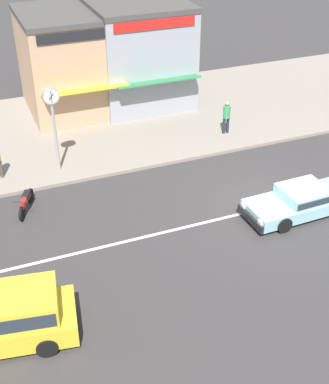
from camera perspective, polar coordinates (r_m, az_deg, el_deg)
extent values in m
plane|color=#383535|center=(21.22, 11.15, -1.58)|extent=(160.00, 160.00, 0.00)
cube|color=silver|center=(21.22, 11.15, -1.57)|extent=(50.40, 0.14, 0.01)
cube|color=gray|center=(28.59, 1.10, 8.49)|extent=(68.00, 10.00, 0.15)
cube|color=yellow|center=(15.51, -17.17, -11.65)|extent=(3.32, 2.09, 0.70)
cube|color=#28333D|center=(15.51, -17.17, -11.65)|extent=(3.21, 2.11, 0.45)
cylinder|color=black|center=(15.44, -12.41, -15.84)|extent=(0.63, 0.32, 0.60)
cylinder|color=black|center=(16.63, -12.59, -11.57)|extent=(0.63, 0.32, 0.60)
cube|color=#93C6D6|center=(21.02, 14.60, -1.10)|extent=(4.62, 1.82, 0.48)
cube|color=#93C6D6|center=(20.75, 14.64, -0.09)|extent=(1.76, 1.57, 0.42)
cube|color=#28333D|center=(20.75, 14.64, -0.09)|extent=(1.69, 1.61, 0.27)
cube|color=black|center=(19.88, 9.15, -2.84)|extent=(0.17, 1.66, 0.28)
cube|color=white|center=(19.38, 10.18, -3.24)|extent=(0.09, 0.24, 0.14)
cube|color=white|center=(20.19, 8.40, -1.46)|extent=(0.09, 0.24, 0.14)
cylinder|color=black|center=(19.81, 12.62, -3.44)|extent=(0.61, 0.24, 0.60)
cylinder|color=black|center=(20.87, 10.15, -1.09)|extent=(0.61, 0.24, 0.60)
cylinder|color=black|center=(22.40, 16.28, 0.52)|extent=(0.61, 0.24, 0.60)
cylinder|color=black|center=(20.66, -14.96, -2.23)|extent=(0.32, 0.55, 0.56)
cylinder|color=black|center=(21.65, -14.11, -0.36)|extent=(0.32, 0.55, 0.56)
cube|color=red|center=(21.04, -14.60, -0.82)|extent=(0.56, 1.02, 0.18)
cube|color=black|center=(21.09, -14.54, -0.27)|extent=(0.45, 0.61, 0.12)
ellipsoid|color=red|center=(20.80, -14.79, -0.87)|extent=(0.38, 0.46, 0.22)
cylinder|color=#232326|center=(20.41, -15.13, -1.02)|extent=(0.52, 0.26, 0.03)
cylinder|color=#9E9EA3|center=(22.79, -11.52, 5.70)|extent=(0.12, 0.12, 3.01)
cylinder|color=#9E9EA3|center=(22.04, -12.04, 10.00)|extent=(0.68, 0.18, 0.68)
cylinder|color=white|center=(21.95, -11.99, 9.91)|extent=(0.60, 0.02, 0.60)
cylinder|color=white|center=(22.13, -12.09, 10.08)|extent=(0.60, 0.02, 0.60)
cube|color=black|center=(21.94, -11.99, 9.90)|extent=(0.22, 0.01, 0.25)
cube|color=black|center=(21.94, -11.99, 9.90)|extent=(0.03, 0.01, 0.49)
cylinder|color=#232838|center=(26.14, 6.36, 7.06)|extent=(0.14, 0.14, 0.81)
cylinder|color=#232838|center=(26.23, 6.75, 7.12)|extent=(0.14, 0.14, 0.81)
cylinder|color=#389956|center=(25.89, 6.66, 8.50)|extent=(0.34, 0.34, 0.60)
sphere|color=tan|center=(25.73, 6.71, 9.34)|extent=(0.22, 0.22, 0.22)
cylinder|color=#4C4238|center=(23.28, -17.04, 2.42)|extent=(0.14, 0.14, 0.82)
cube|color=#999EA8|center=(29.33, -2.93, 14.49)|extent=(4.80, 5.35, 5.03)
cube|color=#474442|center=(28.64, -3.08, 19.51)|extent=(4.89, 5.46, 0.24)
cube|color=#33844C|center=(26.80, -0.71, 11.73)|extent=(4.32, 0.90, 0.28)
cube|color=red|center=(26.27, -1.02, 17.44)|extent=(4.08, 0.08, 0.44)
cube|color=tan|center=(28.57, -10.02, 13.34)|extent=(4.60, 5.19, 4.81)
cube|color=#474442|center=(27.88, -10.53, 18.25)|extent=(4.69, 5.30, 0.24)
cube|color=gold|center=(25.99, -8.43, 10.71)|extent=(4.14, 0.90, 0.28)
cube|color=black|center=(25.51, -9.07, 16.10)|extent=(3.91, 0.08, 0.44)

